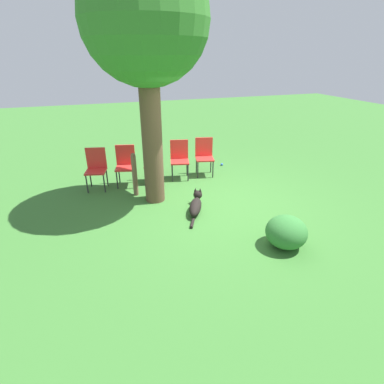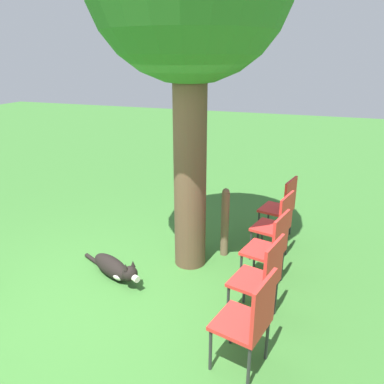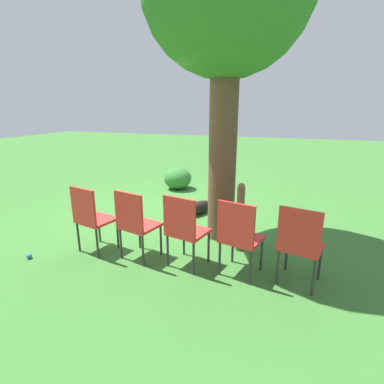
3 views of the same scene
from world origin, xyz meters
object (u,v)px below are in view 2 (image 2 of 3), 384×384
red_chair_3 (277,223)px  red_chair_4 (282,205)px  dog (115,268)px  red_chair_0 (250,318)px  fence_post (225,222)px  red_chair_1 (262,276)px  red_chair_2 (271,246)px

red_chair_3 → red_chair_4: 0.66m
dog → red_chair_3: bearing=57.9°
red_chair_0 → red_chair_4: bearing=-75.3°
fence_post → red_chair_0: 2.00m
red_chair_1 → red_chair_2: 0.66m
red_chair_2 → red_chair_3: (-0.01, 0.66, 0.00)m
dog → red_chair_1: 1.87m
fence_post → red_chair_4: size_ratio=1.03×
dog → red_chair_0: red_chair_0 is taller
red_chair_1 → red_chair_4: same height
red_chair_0 → red_chair_1: (-0.01, 0.66, 0.00)m
red_chair_0 → red_chair_2: (-0.02, 1.32, 0.00)m
dog → red_chair_0: 2.06m
dog → red_chair_1: red_chair_1 is taller
red_chair_0 → red_chair_3: size_ratio=1.00×
red_chair_2 → red_chair_3: bearing=-75.3°
red_chair_4 → dog: bearing=58.5°
red_chair_1 → red_chair_2: same height
red_chair_3 → dog: bearing=45.5°
red_chair_1 → red_chair_2: size_ratio=1.00×
red_chair_2 → red_chair_3: 0.66m
fence_post → red_chair_1: 1.40m
fence_post → red_chair_4: (0.66, 0.76, 0.05)m
dog → red_chair_1: size_ratio=1.15×
red_chair_0 → red_chair_3: 1.98m
fence_post → red_chair_4: fence_post is taller
dog → red_chair_4: red_chair_4 is taller
red_chair_1 → red_chair_3: bearing=-75.3°
dog → fence_post: bearing=68.1°
dog → red_chair_0: size_ratio=1.15×
dog → red_chair_3: 2.15m
fence_post → red_chair_0: (0.70, -1.88, 0.05)m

